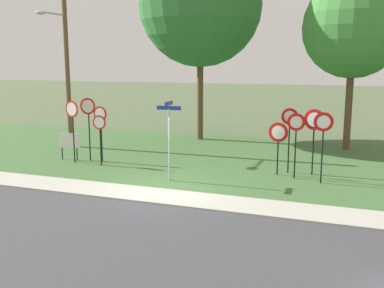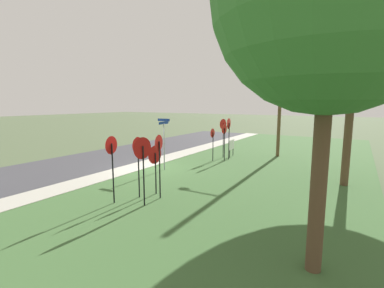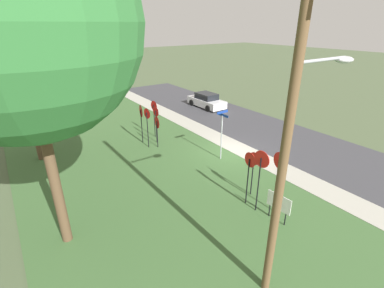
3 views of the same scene
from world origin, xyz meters
name	(u,v)px [view 2 (image 2 of 3)]	position (x,y,z in m)	size (l,w,h in m)	color
ground_plane	(146,169)	(0.00, 0.00, 0.00)	(160.00, 160.00, 0.00)	#4C5B3D
road_asphalt	(93,160)	(0.00, -4.80, 0.01)	(44.00, 6.40, 0.01)	#3D3D42
sidewalk_strip	(136,167)	(0.00, -0.80, 0.03)	(44.00, 1.60, 0.06)	#ADAA9E
grass_median	(239,183)	(0.00, 6.00, 0.02)	(44.00, 12.00, 0.04)	#3D6033
stop_sign_near_left	(224,134)	(-4.44, 3.13, 1.87)	(0.68, 0.11, 2.54)	black
stop_sign_near_right	(223,129)	(-5.52, 2.55, 2.09)	(0.74, 0.17, 2.80)	black
stop_sign_far_left	(213,138)	(-4.08, 2.44, 1.63)	(0.62, 0.10, 2.22)	black
stop_sign_far_center	(229,129)	(-5.10, 3.17, 2.15)	(0.75, 0.11, 2.89)	black
yield_sign_near_left	(142,154)	(4.78, 3.92, 2.04)	(0.83, 0.18, 2.66)	black
yield_sign_near_right	(155,158)	(3.45, 3.45, 1.61)	(0.79, 0.12, 2.13)	black
yield_sign_far_left	(159,151)	(3.81, 3.95, 2.01)	(0.66, 0.14, 2.66)	black
yield_sign_far_right	(138,153)	(4.17, 3.13, 1.94)	(0.68, 0.12, 2.55)	black
yield_sign_center	(112,153)	(5.20, 2.73, 2.04)	(0.71, 0.13, 2.67)	black
street_name_post	(164,140)	(-0.27, 1.16, 1.84)	(0.96, 0.82, 3.03)	#9EA0A8
utility_pole	(279,87)	(-8.03, 5.73, 5.14)	(2.10, 2.29, 9.49)	brown
notice_board	(232,146)	(-6.08, 2.99, 0.87)	(1.10, 0.12, 1.25)	black
oak_tree_left	(358,19)	(-2.25, 10.47, 7.68)	(6.93, 6.93, 11.11)	brown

